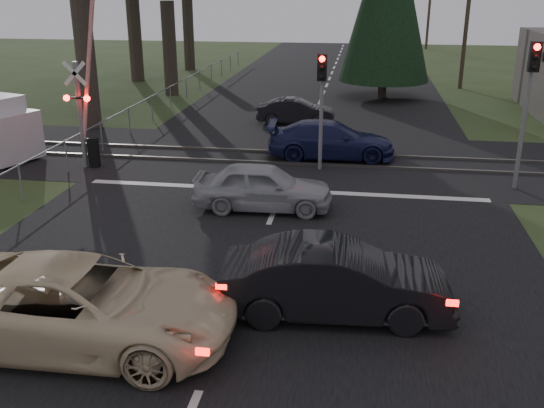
% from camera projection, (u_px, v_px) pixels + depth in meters
% --- Properties ---
extents(ground, '(120.00, 120.00, 0.00)m').
position_uv_depth(ground, '(228.00, 322.00, 12.05)').
color(ground, '#2E3D1B').
rests_on(ground, ground).
extents(road, '(14.00, 100.00, 0.01)m').
position_uv_depth(road, '(290.00, 174.00, 21.33)').
color(road, black).
rests_on(road, ground).
extents(rail_corridor, '(120.00, 8.00, 0.01)m').
position_uv_depth(rail_corridor, '(296.00, 159.00, 23.19)').
color(rail_corridor, black).
rests_on(rail_corridor, ground).
extents(stop_line, '(13.00, 0.35, 0.00)m').
position_uv_depth(stop_line, '(283.00, 190.00, 19.66)').
color(stop_line, silver).
rests_on(stop_line, ground).
extents(rail_near, '(120.00, 0.12, 0.10)m').
position_uv_depth(rail_near, '(294.00, 164.00, 22.43)').
color(rail_near, '#59544C').
rests_on(rail_near, ground).
extents(rail_far, '(120.00, 0.12, 0.10)m').
position_uv_depth(rail_far, '(298.00, 152.00, 23.92)').
color(rail_far, '#59544C').
rests_on(rail_far, ground).
extents(crossing_signal, '(1.62, 0.38, 6.96)m').
position_uv_depth(crossing_signal, '(86.00, 112.00, 21.45)').
color(crossing_signal, slate).
rests_on(crossing_signal, ground).
extents(traffic_signal_right, '(0.68, 0.48, 4.70)m').
position_uv_depth(traffic_signal_right, '(531.00, 88.00, 18.65)').
color(traffic_signal_right, slate).
rests_on(traffic_signal_right, ground).
extents(traffic_signal_center, '(0.32, 0.48, 4.10)m').
position_uv_depth(traffic_signal_center, '(322.00, 92.00, 20.86)').
color(traffic_signal_center, slate).
rests_on(traffic_signal_center, ground).
extents(utility_pole_mid, '(1.80, 0.26, 9.00)m').
position_uv_depth(utility_pole_mid, '(468.00, 11.00, 37.09)').
color(utility_pole_mid, '#4C3D2D').
rests_on(utility_pole_mid, ground).
extents(utility_pole_far, '(1.80, 0.26, 9.00)m').
position_uv_depth(utility_pole_far, '(430.00, 0.00, 60.31)').
color(utility_pole_far, '#4C3D2D').
rests_on(utility_pole_far, ground).
extents(fence_left, '(0.10, 36.00, 1.20)m').
position_uv_depth(fence_left, '(179.00, 103.00, 34.04)').
color(fence_left, slate).
rests_on(fence_left, ground).
extents(cream_coupe, '(5.81, 2.77, 1.60)m').
position_uv_depth(cream_coupe, '(81.00, 304.00, 11.11)').
color(cream_coupe, beige).
rests_on(cream_coupe, ground).
extents(dark_hatchback, '(4.70, 1.93, 1.51)m').
position_uv_depth(dark_hatchback, '(336.00, 281.00, 12.08)').
color(dark_hatchback, black).
rests_on(dark_hatchback, ground).
extents(silver_car, '(4.14, 1.79, 1.39)m').
position_uv_depth(silver_car, '(263.00, 187.00, 17.85)').
color(silver_car, '#9EA2A6').
rests_on(silver_car, ground).
extents(blue_sedan, '(4.95, 2.27, 1.40)m').
position_uv_depth(blue_sedan, '(331.00, 140.00, 23.14)').
color(blue_sedan, '#161A43').
rests_on(blue_sedan, ground).
extents(dark_car_far, '(3.69, 1.36, 1.21)m').
position_uv_depth(dark_car_far, '(296.00, 111.00, 28.76)').
color(dark_car_far, black).
rests_on(dark_car_far, ground).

